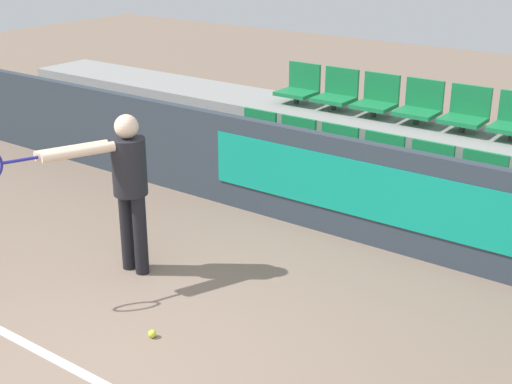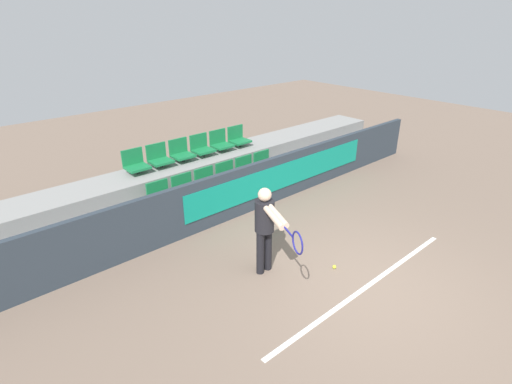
# 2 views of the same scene
# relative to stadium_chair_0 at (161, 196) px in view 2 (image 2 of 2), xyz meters

# --- Properties ---
(ground_plane) EXTENTS (30.00, 30.00, 0.00)m
(ground_plane) POSITION_rel_stadium_chair_0_xyz_m (1.42, -3.99, -0.64)
(ground_plane) COLOR #7A6656
(court_baseline) EXTENTS (4.57, 0.08, 0.01)m
(court_baseline) POSITION_rel_stadium_chair_0_xyz_m (1.42, -4.01, -0.64)
(court_baseline) COLOR white
(court_baseline) RESTS_ON ground
(barrier_wall) EXTENTS (12.62, 0.14, 1.08)m
(barrier_wall) POSITION_rel_stadium_chair_0_xyz_m (1.47, -0.71, -0.10)
(barrier_wall) COLOR #2D3842
(barrier_wall) RESTS_ON ground
(bleacher_tier_front) EXTENTS (12.22, 1.01, 0.43)m
(bleacher_tier_front) POSITION_rel_stadium_chair_0_xyz_m (1.42, -0.12, -0.43)
(bleacher_tier_front) COLOR gray
(bleacher_tier_front) RESTS_ON ground
(bleacher_tier_middle) EXTENTS (12.22, 1.01, 0.86)m
(bleacher_tier_middle) POSITION_rel_stadium_chair_0_xyz_m (1.42, 0.89, -0.21)
(bleacher_tier_middle) COLOR gray
(bleacher_tier_middle) RESTS_ON ground
(stadium_chair_0) EXTENTS (0.48, 0.42, 0.51)m
(stadium_chair_0) POSITION_rel_stadium_chair_0_xyz_m (0.00, 0.00, 0.00)
(stadium_chair_0) COLOR #333333
(stadium_chair_0) RESTS_ON bleacher_tier_front
(stadium_chair_1) EXTENTS (0.48, 0.42, 0.51)m
(stadium_chair_1) POSITION_rel_stadium_chair_0_xyz_m (0.57, 0.00, 0.00)
(stadium_chair_1) COLOR #333333
(stadium_chair_1) RESTS_ON bleacher_tier_front
(stadium_chair_2) EXTENTS (0.48, 0.42, 0.51)m
(stadium_chair_2) POSITION_rel_stadium_chair_0_xyz_m (1.14, 0.00, 0.00)
(stadium_chair_2) COLOR #333333
(stadium_chair_2) RESTS_ON bleacher_tier_front
(stadium_chair_3) EXTENTS (0.48, 0.42, 0.51)m
(stadium_chair_3) POSITION_rel_stadium_chair_0_xyz_m (1.71, 0.00, 0.00)
(stadium_chair_3) COLOR #333333
(stadium_chair_3) RESTS_ON bleacher_tier_front
(stadium_chair_4) EXTENTS (0.48, 0.42, 0.51)m
(stadium_chair_4) POSITION_rel_stadium_chair_0_xyz_m (2.28, 0.00, 0.00)
(stadium_chair_4) COLOR #333333
(stadium_chair_4) RESTS_ON bleacher_tier_front
(stadium_chair_5) EXTENTS (0.48, 0.42, 0.51)m
(stadium_chair_5) POSITION_rel_stadium_chair_0_xyz_m (2.85, 0.00, 0.00)
(stadium_chair_5) COLOR #333333
(stadium_chair_5) RESTS_ON bleacher_tier_front
(stadium_chair_6) EXTENTS (0.48, 0.42, 0.51)m
(stadium_chair_6) POSITION_rel_stadium_chair_0_xyz_m (0.00, 1.01, 0.43)
(stadium_chair_6) COLOR #333333
(stadium_chair_6) RESTS_ON bleacher_tier_middle
(stadium_chair_7) EXTENTS (0.48, 0.42, 0.51)m
(stadium_chair_7) POSITION_rel_stadium_chair_0_xyz_m (0.57, 1.01, 0.43)
(stadium_chair_7) COLOR #333333
(stadium_chair_7) RESTS_ON bleacher_tier_middle
(stadium_chair_8) EXTENTS (0.48, 0.42, 0.51)m
(stadium_chair_8) POSITION_rel_stadium_chair_0_xyz_m (1.14, 1.01, 0.43)
(stadium_chair_8) COLOR #333333
(stadium_chair_8) RESTS_ON bleacher_tier_middle
(stadium_chair_9) EXTENTS (0.48, 0.42, 0.51)m
(stadium_chair_9) POSITION_rel_stadium_chair_0_xyz_m (1.71, 1.01, 0.43)
(stadium_chair_9) COLOR #333333
(stadium_chair_9) RESTS_ON bleacher_tier_middle
(stadium_chair_10) EXTENTS (0.48, 0.42, 0.51)m
(stadium_chair_10) POSITION_rel_stadium_chair_0_xyz_m (2.28, 1.01, 0.43)
(stadium_chair_10) COLOR #333333
(stadium_chair_10) RESTS_ON bleacher_tier_middle
(stadium_chair_11) EXTENTS (0.48, 0.42, 0.51)m
(stadium_chair_11) POSITION_rel_stadium_chair_0_xyz_m (2.85, 1.01, 0.43)
(stadium_chair_11) COLOR #333333
(stadium_chair_11) RESTS_ON bleacher_tier_middle
(tennis_player) EXTENTS (0.71, 1.47, 1.54)m
(tennis_player) POSITION_rel_stadium_chair_0_xyz_m (0.44, -2.66, 0.31)
(tennis_player) COLOR black
(tennis_player) RESTS_ON ground
(tennis_ball) EXTENTS (0.07, 0.07, 0.07)m
(tennis_ball) POSITION_rel_stadium_chair_0_xyz_m (1.42, -3.35, -0.61)
(tennis_ball) COLOR #CCDB33
(tennis_ball) RESTS_ON ground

